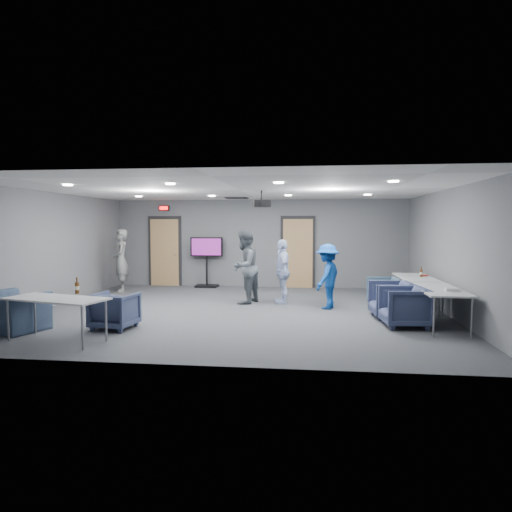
# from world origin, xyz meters

# --- Properties ---
(floor) EXTENTS (9.00, 9.00, 0.00)m
(floor) POSITION_xyz_m (0.00, 0.00, 0.00)
(floor) COLOR #393C41
(floor) RESTS_ON ground
(ceiling) EXTENTS (9.00, 9.00, 0.00)m
(ceiling) POSITION_xyz_m (0.00, 0.00, 2.70)
(ceiling) COLOR silver
(ceiling) RESTS_ON wall_back
(wall_back) EXTENTS (9.00, 0.02, 2.70)m
(wall_back) POSITION_xyz_m (0.00, 4.00, 1.35)
(wall_back) COLOR slate
(wall_back) RESTS_ON floor
(wall_front) EXTENTS (9.00, 0.02, 2.70)m
(wall_front) POSITION_xyz_m (0.00, -4.00, 1.35)
(wall_front) COLOR slate
(wall_front) RESTS_ON floor
(wall_left) EXTENTS (0.02, 8.00, 2.70)m
(wall_left) POSITION_xyz_m (-4.50, 0.00, 1.35)
(wall_left) COLOR slate
(wall_left) RESTS_ON floor
(wall_right) EXTENTS (0.02, 8.00, 2.70)m
(wall_right) POSITION_xyz_m (4.50, 0.00, 1.35)
(wall_right) COLOR slate
(wall_right) RESTS_ON floor
(door_left) EXTENTS (1.06, 0.17, 2.24)m
(door_left) POSITION_xyz_m (-3.00, 3.95, 1.07)
(door_left) COLOR black
(door_left) RESTS_ON wall_back
(door_right) EXTENTS (1.06, 0.17, 2.24)m
(door_right) POSITION_xyz_m (1.20, 3.95, 1.07)
(door_right) COLOR black
(door_right) RESTS_ON wall_back
(exit_sign) EXTENTS (0.32, 0.08, 0.16)m
(exit_sign) POSITION_xyz_m (-3.00, 3.93, 2.45)
(exit_sign) COLOR black
(exit_sign) RESTS_ON wall_back
(hvac_diffuser) EXTENTS (0.60, 0.60, 0.03)m
(hvac_diffuser) POSITION_xyz_m (-0.50, 2.80, 2.69)
(hvac_diffuser) COLOR black
(hvac_diffuser) RESTS_ON ceiling
(downlights) EXTENTS (6.18, 3.78, 0.02)m
(downlights) POSITION_xyz_m (0.00, 0.00, 2.68)
(downlights) COLOR white
(downlights) RESTS_ON ceiling
(person_a) EXTENTS (0.67, 0.78, 1.81)m
(person_a) POSITION_xyz_m (-3.83, 2.48, 0.90)
(person_a) COLOR gray
(person_a) RESTS_ON floor
(person_b) EXTENTS (0.95, 1.06, 1.81)m
(person_b) POSITION_xyz_m (-0.02, 0.99, 0.90)
(person_b) COLOR #505960
(person_b) RESTS_ON floor
(person_c) EXTENTS (0.57, 0.98, 1.57)m
(person_c) POSITION_xyz_m (0.90, 1.14, 0.79)
(person_c) COLOR #C6D6FF
(person_c) RESTS_ON floor
(person_d) EXTENTS (0.89, 1.11, 1.49)m
(person_d) POSITION_xyz_m (1.97, 0.51, 0.75)
(person_d) COLOR navy
(person_d) RESTS_ON floor
(chair_right_a) EXTENTS (0.83, 0.81, 0.68)m
(chair_right_a) POSITION_xyz_m (3.35, 1.02, 0.34)
(chair_right_a) COLOR #3D5469
(chair_right_a) RESTS_ON floor
(chair_right_b) EXTENTS (0.90, 0.88, 0.76)m
(chair_right_b) POSITION_xyz_m (3.26, -0.38, 0.38)
(chair_right_b) COLOR #363E5E
(chair_right_b) RESTS_ON floor
(chair_right_c) EXTENTS (0.90, 0.88, 0.76)m
(chair_right_c) POSITION_xyz_m (3.35, -1.21, 0.38)
(chair_right_c) COLOR #374060
(chair_right_c) RESTS_ON floor
(chair_front_a) EXTENTS (0.81, 0.83, 0.68)m
(chair_front_a) POSITION_xyz_m (-2.03, -2.00, 0.34)
(chair_front_a) COLOR #384261
(chair_front_a) RESTS_ON floor
(chair_front_b) EXTENTS (1.35, 1.27, 0.71)m
(chair_front_b) POSITION_xyz_m (-3.83, -2.40, 0.36)
(chair_front_b) COLOR #374760
(chair_front_b) RESTS_ON floor
(table_right_a) EXTENTS (0.76, 1.81, 0.73)m
(table_right_a) POSITION_xyz_m (4.00, 0.77, 0.69)
(table_right_a) COLOR #A3A6A8
(table_right_a) RESTS_ON floor
(table_right_b) EXTENTS (0.78, 1.88, 0.73)m
(table_right_b) POSITION_xyz_m (4.00, -1.13, 0.69)
(table_right_b) COLOR #A3A6A8
(table_right_b) RESTS_ON floor
(table_front_left) EXTENTS (1.83, 1.11, 0.73)m
(table_front_left) POSITION_xyz_m (-2.59, -3.00, 0.68)
(table_front_left) COLOR #A3A6A8
(table_front_left) RESTS_ON floor
(bottle_front) EXTENTS (0.07, 0.07, 0.29)m
(bottle_front) POSITION_xyz_m (-2.48, -2.52, 0.84)
(bottle_front) COLOR #5A300F
(bottle_front) RESTS_ON table_front_left
(bottle_right) EXTENTS (0.06, 0.06, 0.24)m
(bottle_right) POSITION_xyz_m (4.13, 0.84, 0.82)
(bottle_right) COLOR #5A300F
(bottle_right) RESTS_ON table_right_a
(snack_box) EXTENTS (0.18, 0.15, 0.04)m
(snack_box) POSITION_xyz_m (4.23, 0.99, 0.75)
(snack_box) COLOR #DB4636
(snack_box) RESTS_ON table_right_a
(wrapper) EXTENTS (0.26, 0.19, 0.05)m
(wrapper) POSITION_xyz_m (4.15, -1.43, 0.76)
(wrapper) COLOR silver
(wrapper) RESTS_ON table_right_b
(tv_stand) EXTENTS (1.01, 0.48, 1.55)m
(tv_stand) POSITION_xyz_m (-1.60, 3.75, 0.88)
(tv_stand) COLOR black
(tv_stand) RESTS_ON floor
(projector) EXTENTS (0.44, 0.41, 0.36)m
(projector) POSITION_xyz_m (0.49, 0.08, 2.40)
(projector) COLOR black
(projector) RESTS_ON ceiling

